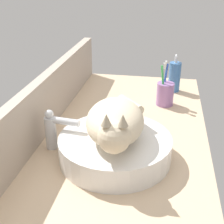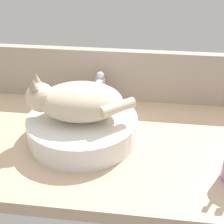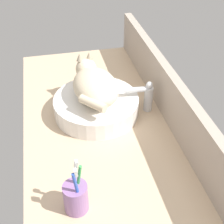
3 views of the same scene
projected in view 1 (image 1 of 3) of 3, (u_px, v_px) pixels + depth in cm
name	position (u px, v px, depth cm)	size (l,w,h in cm)	color
ground_plane	(120.00, 145.00, 107.58)	(135.26, 59.15, 4.00)	#D1B28E
backsplash_panel	(41.00, 108.00, 106.92)	(135.26, 3.60, 19.54)	#AD9E8E
sink_basin	(116.00, 148.00, 95.04)	(34.26, 34.26, 7.43)	white
cat	(116.00, 122.00, 89.73)	(32.40, 19.69, 14.00)	beige
faucet	(54.00, 128.00, 98.74)	(3.98, 11.86, 13.60)	silver
soap_dispenser	(174.00, 77.00, 144.82)	(5.46, 5.46, 17.03)	#3F72B2
toothbrush_cup	(165.00, 93.00, 131.18)	(7.19, 7.19, 18.70)	#996BA8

